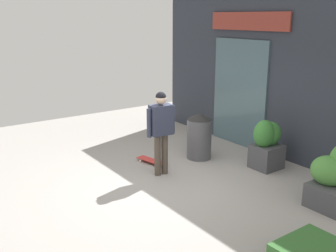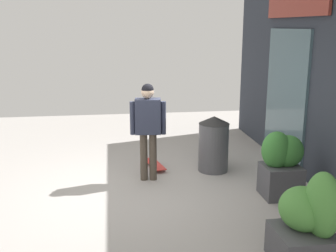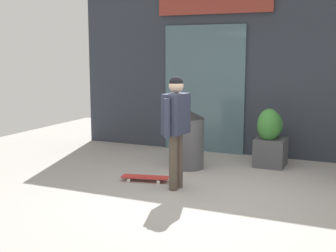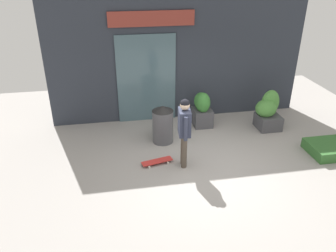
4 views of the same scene
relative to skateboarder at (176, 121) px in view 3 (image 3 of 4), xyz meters
name	(u,v)px [view 3 (image 3 of 4)]	position (x,y,z in m)	size (l,w,h in m)	color
ground_plane	(198,196)	(0.43, -0.21, -1.04)	(12.00, 12.00, 0.00)	#9E9993
building_facade	(251,64)	(0.39, 2.82, 0.77)	(7.50, 0.31, 3.64)	#2D333D
skateboarder	(176,121)	(0.00, 0.00, 0.00)	(0.30, 0.61, 1.70)	#4C4238
skateboard	(145,177)	(-0.61, 0.18, -0.98)	(0.78, 0.37, 0.08)	red
planter_box_left	(270,136)	(0.99, 1.99, -0.50)	(0.53, 0.67, 1.05)	#47474C
trash_bin	(188,139)	(-0.29, 1.24, -0.52)	(0.56, 0.56, 1.04)	#4C4C51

